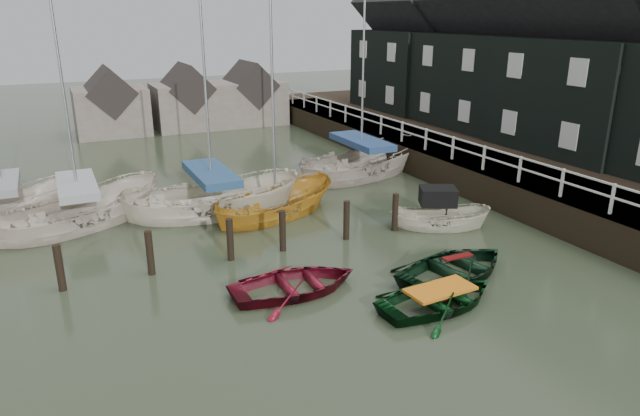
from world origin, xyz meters
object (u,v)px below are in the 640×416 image
sailboat_d (361,174)px  sailboat_e (8,217)px  rowboat_red (296,292)px  sailboat_b (213,212)px  sailboat_c (276,214)px  sailboat_a (82,223)px  rowboat_green (439,306)px  motorboat (439,224)px  rowboat_dkgreen (456,276)px

sailboat_d → sailboat_e: (-15.44, 0.45, 0.00)m
rowboat_red → sailboat_e: size_ratio=0.38×
sailboat_e → sailboat_b: bearing=-128.5°
rowboat_red → sailboat_e: sailboat_e is taller
rowboat_red → sailboat_c: size_ratio=0.34×
sailboat_a → sailboat_c: (6.99, -2.08, -0.04)m
rowboat_red → rowboat_green: bearing=-127.2°
sailboat_b → sailboat_d: 8.40m
motorboat → rowboat_dkgreen: bearing=177.5°
motorboat → sailboat_e: sailboat_e is taller
rowboat_red → sailboat_c: bearing=-16.1°
rowboat_red → sailboat_e: 13.00m
motorboat → sailboat_b: sailboat_b is taller
rowboat_green → sailboat_a: (-8.31, 10.94, 0.06)m
rowboat_dkgreen → motorboat: size_ratio=1.05×
sailboat_a → rowboat_dkgreen: bearing=-159.1°
sailboat_b → sailboat_a: bearing=87.0°
rowboat_red → sailboat_d: 12.69m
rowboat_dkgreen → sailboat_d: bearing=-26.4°
rowboat_dkgreen → sailboat_a: 13.81m
rowboat_green → sailboat_b: bearing=15.5°
motorboat → sailboat_d: (0.90, 7.54, -0.06)m
motorboat → sailboat_c: sailboat_c is taller
sailboat_a → sailboat_e: sailboat_a is taller
rowboat_dkgreen → sailboat_e: sailboat_e is taller
sailboat_b → sailboat_e: bearing=75.9°
sailboat_a → sailboat_e: bearing=27.3°
sailboat_b → sailboat_e: (-7.39, 2.83, -0.00)m
rowboat_red → sailboat_d: bearing=-37.5°
rowboat_green → sailboat_c: bearing=4.9°
rowboat_red → sailboat_a: size_ratio=0.31×
motorboat → sailboat_a: sailboat_a is taller
sailboat_b → rowboat_dkgreen: bearing=-143.1°
sailboat_c → motorboat: bearing=-146.7°
rowboat_dkgreen → sailboat_a: size_ratio=0.34×
motorboat → sailboat_b: (-7.16, 5.15, -0.06)m
sailboat_d → sailboat_a: bearing=83.2°
rowboat_green → sailboat_d: bearing=-23.6°
rowboat_dkgreen → sailboat_b: size_ratio=0.32×
rowboat_green → motorboat: motorboat is taller
rowboat_red → sailboat_d: (7.76, 10.04, 0.06)m
sailboat_b → sailboat_c: (2.18, -1.25, -0.04)m
sailboat_b → sailboat_c: size_ratio=1.14×
rowboat_green → motorboat: 6.16m
sailboat_b → sailboat_c: bearing=-112.9°
rowboat_dkgreen → sailboat_c: sailboat_c is taller
rowboat_red → sailboat_b: 7.67m
rowboat_green → sailboat_c: size_ratio=0.33×
rowboat_dkgreen → sailboat_a: sailboat_a is taller
rowboat_red → sailboat_a: bearing=31.3°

